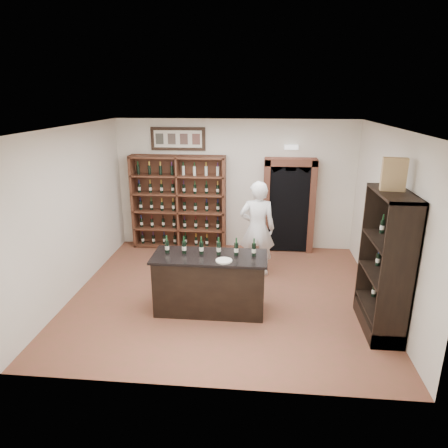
{
  "coord_description": "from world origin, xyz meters",
  "views": [
    {
      "loc": [
        0.6,
        -6.59,
        3.51
      ],
      "look_at": [
        -0.05,
        0.3,
        1.26
      ],
      "focal_mm": 32.0,
      "sensor_mm": 36.0,
      "label": 1
    }
  ],
  "objects_px": {
    "wine_crate": "(394,174)",
    "wine_shelf": "(179,202)",
    "tasting_counter": "(210,284)",
    "shopkeeper": "(257,229)",
    "side_cabinet": "(385,285)",
    "counter_bottle_0": "(167,247)"
  },
  "relations": [
    {
      "from": "side_cabinet",
      "to": "shopkeeper",
      "type": "height_order",
      "value": "side_cabinet"
    },
    {
      "from": "tasting_counter",
      "to": "counter_bottle_0",
      "type": "relative_size",
      "value": 6.27
    },
    {
      "from": "counter_bottle_0",
      "to": "shopkeeper",
      "type": "bearing_deg",
      "value": 45.05
    },
    {
      "from": "side_cabinet",
      "to": "tasting_counter",
      "type": "bearing_deg",
      "value": 173.72
    },
    {
      "from": "tasting_counter",
      "to": "side_cabinet",
      "type": "height_order",
      "value": "side_cabinet"
    },
    {
      "from": "tasting_counter",
      "to": "counter_bottle_0",
      "type": "distance_m",
      "value": 0.95
    },
    {
      "from": "wine_shelf",
      "to": "wine_crate",
      "type": "relative_size",
      "value": 4.68
    },
    {
      "from": "wine_shelf",
      "to": "side_cabinet",
      "type": "relative_size",
      "value": 1.0
    },
    {
      "from": "tasting_counter",
      "to": "shopkeeper",
      "type": "relative_size",
      "value": 0.97
    },
    {
      "from": "wine_crate",
      "to": "wine_shelf",
      "type": "bearing_deg",
      "value": 148.14
    },
    {
      "from": "tasting_counter",
      "to": "wine_crate",
      "type": "bearing_deg",
      "value": -4.75
    },
    {
      "from": "wine_shelf",
      "to": "counter_bottle_0",
      "type": "relative_size",
      "value": 7.33
    },
    {
      "from": "wine_crate",
      "to": "shopkeeper",
      "type": "bearing_deg",
      "value": 145.43
    },
    {
      "from": "counter_bottle_0",
      "to": "shopkeeper",
      "type": "xyz_separation_m",
      "value": [
        1.48,
        1.48,
        -0.14
      ]
    },
    {
      "from": "tasting_counter",
      "to": "counter_bottle_0",
      "type": "height_order",
      "value": "counter_bottle_0"
    },
    {
      "from": "counter_bottle_0",
      "to": "wine_crate",
      "type": "height_order",
      "value": "wine_crate"
    },
    {
      "from": "side_cabinet",
      "to": "wine_crate",
      "type": "height_order",
      "value": "wine_crate"
    },
    {
      "from": "shopkeeper",
      "to": "wine_crate",
      "type": "xyz_separation_m",
      "value": [
        1.91,
        -1.76,
        1.47
      ]
    },
    {
      "from": "wine_shelf",
      "to": "shopkeeper",
      "type": "relative_size",
      "value": 1.14
    },
    {
      "from": "counter_bottle_0",
      "to": "side_cabinet",
      "type": "distance_m",
      "value": 3.48
    },
    {
      "from": "wine_shelf",
      "to": "side_cabinet",
      "type": "bearing_deg",
      "value": -40.21
    },
    {
      "from": "shopkeeper",
      "to": "wine_crate",
      "type": "height_order",
      "value": "wine_crate"
    }
  ]
}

